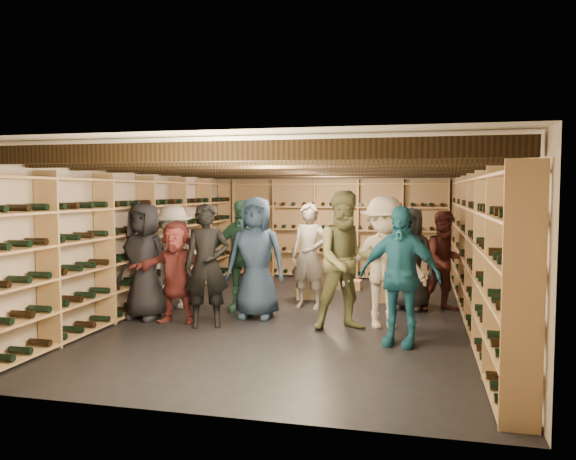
# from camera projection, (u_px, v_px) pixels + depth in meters

# --- Properties ---
(ground) EXTENTS (8.00, 8.00, 0.00)m
(ground) POSITION_uv_depth(u_px,v_px,m) (300.00, 314.00, 8.65)
(ground) COLOR black
(ground) RESTS_ON ground
(walls) EXTENTS (5.52, 8.02, 2.40)m
(walls) POSITION_uv_depth(u_px,v_px,m) (300.00, 237.00, 8.57)
(walls) COLOR #B7A38E
(walls) RESTS_ON ground
(ceiling) EXTENTS (5.50, 8.00, 0.01)m
(ceiling) POSITION_uv_depth(u_px,v_px,m) (300.00, 158.00, 8.48)
(ceiling) COLOR beige
(ceiling) RESTS_ON walls
(ceiling_joists) EXTENTS (5.40, 7.12, 0.18)m
(ceiling_joists) POSITION_uv_depth(u_px,v_px,m) (300.00, 167.00, 8.49)
(ceiling_joists) COLOR black
(ceiling_joists) RESTS_ON ground
(wine_rack_left) EXTENTS (0.32, 7.50, 2.15)m
(wine_rack_left) POSITION_uv_depth(u_px,v_px,m) (147.00, 242.00, 9.17)
(wine_rack_left) COLOR tan
(wine_rack_left) RESTS_ON ground
(wine_rack_right) EXTENTS (0.32, 7.50, 2.15)m
(wine_rack_right) POSITION_uv_depth(u_px,v_px,m) (477.00, 249.00, 7.98)
(wine_rack_right) COLOR tan
(wine_rack_right) RESTS_ON ground
(wine_rack_back) EXTENTS (4.70, 0.30, 2.15)m
(wine_rack_back) POSITION_uv_depth(u_px,v_px,m) (337.00, 229.00, 12.29)
(wine_rack_back) COLOR tan
(wine_rack_back) RESTS_ON ground
(crate_stack_left) EXTENTS (0.57, 0.45, 0.51)m
(crate_stack_left) POSITION_uv_depth(u_px,v_px,m) (309.00, 284.00, 9.92)
(crate_stack_left) COLOR tan
(crate_stack_left) RESTS_ON ground
(crate_stack_right) EXTENTS (0.51, 0.35, 0.68)m
(crate_stack_right) POSITION_uv_depth(u_px,v_px,m) (393.00, 282.00, 9.58)
(crate_stack_right) COLOR tan
(crate_stack_right) RESTS_ON ground
(crate_loose) EXTENTS (0.51, 0.35, 0.17)m
(crate_loose) POSITION_uv_depth(u_px,v_px,m) (348.00, 284.00, 10.92)
(crate_loose) COLOR tan
(crate_loose) RESTS_ON ground
(person_0) EXTENTS (0.93, 0.70, 1.73)m
(person_0) POSITION_uv_depth(u_px,v_px,m) (144.00, 261.00, 8.28)
(person_0) COLOR black
(person_0) RESTS_ON ground
(person_1) EXTENTS (0.73, 0.60, 1.72)m
(person_1) POSITION_uv_depth(u_px,v_px,m) (207.00, 266.00, 7.81)
(person_1) COLOR black
(person_1) RESTS_ON ground
(person_2) EXTENTS (1.14, 1.03, 1.91)m
(person_2) POSITION_uv_depth(u_px,v_px,m) (347.00, 261.00, 7.65)
(person_2) COLOR brown
(person_2) RESTS_ON ground
(person_3) EXTENTS (1.31, 0.95, 1.82)m
(person_3) POSITION_uv_depth(u_px,v_px,m) (384.00, 262.00, 7.79)
(person_3) COLOR beige
(person_3) RESTS_ON ground
(person_4) EXTENTS (1.08, 0.65, 1.72)m
(person_4) POSITION_uv_depth(u_px,v_px,m) (400.00, 276.00, 6.88)
(person_4) COLOR #1B5A71
(person_4) RESTS_ON ground
(person_5) EXTENTS (1.38, 0.46, 1.48)m
(person_5) POSITION_uv_depth(u_px,v_px,m) (176.00, 271.00, 8.09)
(person_5) COLOR maroon
(person_5) RESTS_ON ground
(person_6) EXTENTS (0.90, 0.59, 1.82)m
(person_6) POSITION_uv_depth(u_px,v_px,m) (256.00, 258.00, 8.36)
(person_6) COLOR #1E2F45
(person_6) RESTS_ON ground
(person_7) EXTENTS (0.70, 0.54, 1.71)m
(person_7) POSITION_uv_depth(u_px,v_px,m) (309.00, 256.00, 9.05)
(person_7) COLOR gray
(person_7) RESTS_ON ground
(person_8) EXTENTS (0.95, 0.87, 1.59)m
(person_8) POSITION_uv_depth(u_px,v_px,m) (446.00, 261.00, 8.84)
(person_8) COLOR #491C19
(person_8) RESTS_ON ground
(person_9) EXTENTS (1.23, 0.97, 1.67)m
(person_9) POSITION_uv_depth(u_px,v_px,m) (173.00, 257.00, 9.05)
(person_9) COLOR beige
(person_9) RESTS_ON ground
(person_10) EXTENTS (1.03, 0.44, 1.76)m
(person_10) POSITION_uv_depth(u_px,v_px,m) (241.00, 256.00, 8.84)
(person_10) COLOR #254F3A
(person_10) RESTS_ON ground
(person_12) EXTENTS (0.91, 0.71, 1.64)m
(person_12) POSITION_uv_depth(u_px,v_px,m) (410.00, 258.00, 8.98)
(person_12) COLOR #303134
(person_12) RESTS_ON ground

